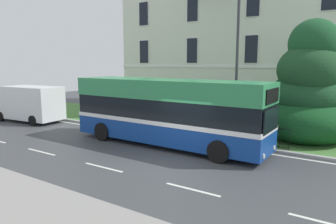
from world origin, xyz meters
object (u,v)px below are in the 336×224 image
(litter_bin, at_px, (188,123))
(white_panel_van, at_px, (30,104))
(georgian_townhouse, at_px, (245,40))
(street_lamp_post, at_px, (237,55))
(evergreen_tree, at_px, (307,96))
(single_decker_bus, at_px, (167,111))

(litter_bin, bearing_deg, white_panel_van, -167.87)
(georgian_townhouse, xyz_separation_m, street_lamp_post, (3.82, -12.13, -1.59))
(street_lamp_post, distance_m, litter_bin, 4.79)
(evergreen_tree, bearing_deg, georgian_townhouse, 124.64)
(evergreen_tree, bearing_deg, white_panel_van, -165.62)
(georgian_townhouse, xyz_separation_m, white_panel_van, (-10.44, -14.45, -4.82))
(single_decker_bus, bearing_deg, white_panel_van, -179.62)
(white_panel_van, relative_size, street_lamp_post, 0.70)
(georgian_townhouse, distance_m, evergreen_tree, 12.70)
(litter_bin, bearing_deg, evergreen_tree, 18.55)
(georgian_townhouse, height_order, single_decker_bus, georgian_townhouse)
(georgian_townhouse, relative_size, single_decker_bus, 1.87)
(evergreen_tree, height_order, white_panel_van, evergreen_tree)
(evergreen_tree, relative_size, street_lamp_post, 0.83)
(street_lamp_post, bearing_deg, white_panel_van, -170.73)
(georgian_townhouse, height_order, evergreen_tree, georgian_townhouse)
(georgian_townhouse, bearing_deg, street_lamp_post, -72.52)
(evergreen_tree, distance_m, litter_bin, 6.53)
(white_panel_van, bearing_deg, georgian_townhouse, -130.30)
(litter_bin, bearing_deg, georgian_townhouse, 94.49)
(georgian_townhouse, bearing_deg, evergreen_tree, -55.36)
(evergreen_tree, xyz_separation_m, white_panel_van, (-17.35, -4.45, -1.14))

